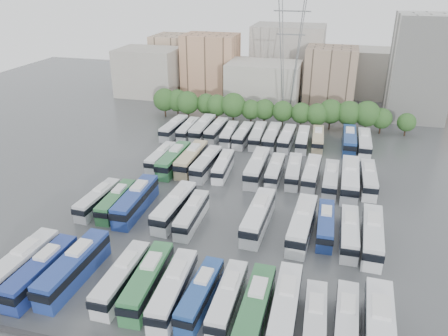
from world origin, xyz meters
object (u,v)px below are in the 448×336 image
(bus_r2_s5, at_px, (223,166))
(bus_r3_s12, at_px, (349,140))
(bus_r0_s2, at_px, (74,267))
(bus_r0_s12, at_px, (346,323))
(bus_r3_s6, at_px, (258,135))
(bus_r0_s8, at_px, (228,299))
(bus_r1_s5, at_px, (192,214))
(bus_r1_s2, at_px, (136,200))
(bus_r1_s12, at_px, (349,232))
(bus_r3_s5, at_px, (243,135))
(bus_r2_s11, at_px, (331,179))
(bus_r1_s0, at_px, (98,199))
(bus_r1_s4, at_px, (174,206))
(bus_r0_s10, at_px, (285,307))
(bus_r3_s13, at_px, (364,143))
(bus_r0_s13, at_px, (379,332))
(bus_r3_s1, at_px, (188,129))
(bus_r1_s8, at_px, (258,216))
(bus_r3_s7, at_px, (272,137))
(bus_r2_s3, at_px, (191,159))
(bus_r0_s0, at_px, (19,266))
(bus_r3_s3, at_px, (216,130))
(bus_r2_s9, at_px, (294,171))
(bus_r1_s10, at_px, (302,224))
(electricity_pylon, at_px, (290,45))
(bus_r0_s11, at_px, (315,323))
(bus_r2_s10, at_px, (312,173))
(bus_r2_s4, at_px, (206,163))
(bus_r2_s13, at_px, (368,179))
(bus_r0_s4, at_px, (122,277))
(bus_r3_s9, at_px, (303,139))
(bus_r2_s1, at_px, (161,157))
(bus_r3_s0, at_px, (174,128))
(bus_r2_s12, at_px, (350,179))
(bus_r3_s8, at_px, (287,138))
(bus_r0_s5, at_px, (148,280))
(bus_r1_s13, at_px, (372,235))
(bus_r3_s4, at_px, (229,134))
(bus_r0_s1, at_px, (41,271))
(bus_r3_s10, at_px, (318,139))
(bus_r0_s6, at_px, (173,289))
(bus_r0_s9, at_px, (255,309))
(bus_r0_s7, at_px, (200,294))
(apartment_tower, at_px, (420,68))

(bus_r2_s5, relative_size, bus_r3_s12, 0.86)
(bus_r0_s2, height_order, bus_r2_s5, bus_r0_s2)
(bus_r0_s12, distance_m, bus_r3_s6, 57.05)
(bus_r0_s8, height_order, bus_r1_s5, bus_r0_s8)
(bus_r1_s2, xyz_separation_m, bus_r1_s12, (33.15, -0.49, -0.26))
(bus_r3_s5, bearing_deg, bus_r2_s11, -41.06)
(bus_r1_s0, height_order, bus_r1_s4, bus_r1_s4)
(bus_r0_s10, height_order, bus_r3_s13, bus_r0_s10)
(bus_r0_s8, xyz_separation_m, bus_r0_s13, (16.24, -1.22, 0.35))
(bus_r0_s12, xyz_separation_m, bus_r3_s1, (-36.23, 53.73, 0.00))
(bus_r1_s8, xyz_separation_m, bus_r3_s7, (-3.49, 34.57, -0.12))
(bus_r2_s3, xyz_separation_m, bus_r3_s1, (-6.51, 16.85, -0.28))
(bus_r0_s0, height_order, bus_r3_s7, bus_r0_s0)
(bus_r3_s3, bearing_deg, bus_r0_s0, -98.20)
(bus_r3_s5, bearing_deg, bus_r1_s4, -94.28)
(bus_r1_s0, height_order, bus_r2_s9, bus_r2_s9)
(bus_r0_s8, xyz_separation_m, bus_r2_s5, (-10.02, 35.40, -0.05))
(bus_r1_s5, height_order, bus_r1_s10, bus_r1_s10)
(electricity_pylon, distance_m, bus_r1_s5, 59.84)
(bus_r0_s11, xyz_separation_m, bus_r2_s10, (-3.28, 37.46, 0.10))
(bus_r1_s4, bearing_deg, bus_r2_s4, 93.22)
(bus_r2_s13, bearing_deg, bus_r0_s4, -130.78)
(bus_r1_s2, relative_size, bus_r1_s8, 1.01)
(bus_r3_s6, distance_m, bus_r3_s9, 9.94)
(bus_r1_s8, xyz_separation_m, bus_r3_s1, (-23.23, 34.95, -0.29))
(bus_r1_s12, distance_m, bus_r2_s1, 40.79)
(bus_r2_s5, relative_size, bus_r3_s7, 0.90)
(bus_r1_s0, distance_m, bus_r3_s0, 35.61)
(bus_r0_s10, distance_m, bus_r3_s0, 62.39)
(bus_r2_s12, distance_m, bus_r3_s6, 27.08)
(bus_r0_s10, bearing_deg, bus_r1_s8, 108.90)
(bus_r0_s11, bearing_deg, bus_r3_s8, 98.47)
(bus_r3_s0, bearing_deg, bus_r0_s5, -69.66)
(bus_r0_s0, height_order, bus_r3_s13, bus_r0_s0)
(bus_r0_s10, bearing_deg, bus_r3_s3, 112.46)
(bus_r1_s10, bearing_deg, bus_r2_s11, 81.30)
(bus_r2_s11, relative_size, bus_r3_s13, 0.95)
(bus_r1_s10, height_order, bus_r2_s11, bus_r1_s10)
(bus_r2_s13, bearing_deg, bus_r1_s4, -149.59)
(electricity_pylon, bearing_deg, bus_r2_s13, -62.49)
(bus_r3_s13, bearing_deg, bus_r1_s13, -90.04)
(bus_r2_s5, relative_size, bus_r3_s4, 0.99)
(bus_r0_s1, distance_m, bus_r2_s13, 54.80)
(electricity_pylon, xyz_separation_m, bus_r1_s8, (3.05, -55.40, -16.68))
(bus_r3_s6, relative_size, bus_r3_s10, 1.05)
(bus_r0_s0, distance_m, bus_r0_s6, 20.10)
(bus_r0_s0, relative_size, bus_r0_s9, 1.06)
(bus_r0_s7, bearing_deg, bus_r3_s4, 103.09)
(apartment_tower, height_order, bus_r0_s9, apartment_tower)
(bus_r3_s4, bearing_deg, bus_r1_s4, -92.80)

